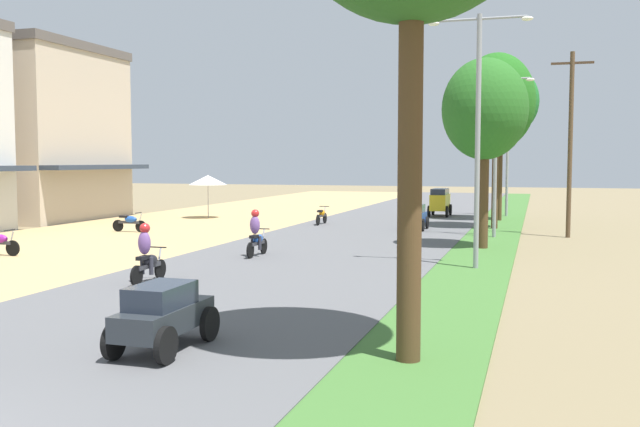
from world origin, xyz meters
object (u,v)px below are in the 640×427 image
Objects in this scene: utility_pole_near at (570,141)px; streetlamp_near at (478,123)px; car_hatchback_blue at (416,216)px; median_tree_fourth at (502,102)px; motorbike_ahead_fourth at (256,234)px; motorbike_ahead_fifth at (322,215)px; median_tree_third at (497,102)px; motorbike_ahead_third at (147,255)px; car_sedan_charcoal at (163,313)px; parked_motorbike_fourth at (130,222)px; median_tree_second at (485,110)px; vendor_umbrella at (208,180)px; streetlamp_far at (508,143)px; car_van_yellow at (440,201)px; streetlamp_mid at (496,144)px.

streetlamp_near is at bearing -106.21° from utility_pole_near.
utility_pole_near is at bearing -6.32° from car_hatchback_blue.
median_tree_fourth is 1.11× the size of streetlamp_near.
median_tree_fourth is 18.76m from streetlamp_near.
motorbike_ahead_fifth is at bearing 96.70° from motorbike_ahead_fourth.
median_tree_third is 21.53m from motorbike_ahead_third.
car_sedan_charcoal is (-7.60, -22.43, -3.56)m from utility_pole_near.
median_tree_second is at bearing -4.87° from parked_motorbike_fourth.
motorbike_ahead_fifth is (7.64, -2.12, -1.73)m from vendor_umbrella.
vendor_umbrella is 0.29× the size of median_tree_third.
parked_motorbike_fourth is at bearing -137.41° from streetlamp_far.
streetlamp_far is 4.26× the size of motorbike_ahead_fifth.
motorbike_ahead_fourth is (9.06, -6.34, 0.30)m from parked_motorbike_fourth.
motorbike_ahead_fourth is (-7.35, -13.26, -5.46)m from median_tree_third.
utility_pole_near is 20.33m from motorbike_ahead_third.
motorbike_ahead_third is at bearing -146.50° from streetlamp_near.
vendor_umbrella is at bearing 164.52° from car_hatchback_blue.
vendor_umbrella reaches higher than motorbike_ahead_fourth.
vendor_umbrella is at bearing 174.61° from median_tree_third.
vendor_umbrella is at bearing -168.14° from median_tree_fourth.
median_tree_second is 13.41m from median_tree_fourth.
streetlamp_near is 10.72m from motorbike_ahead_third.
motorbike_ahead_fourth is at bearing 177.26° from streetlamp_near.
car_sedan_charcoal is (-4.22, -30.22, -5.99)m from median_tree_fourth.
median_tree_second is (16.53, -9.88, 3.04)m from vendor_umbrella.
motorbike_ahead_fourth is at bearing -100.56° from car_van_yellow.
median_tree_fourth is 26.18m from motorbike_ahead_third.
streetlamp_far reaches higher than motorbike_ahead_fifth.
median_tree_fourth reaches higher than utility_pole_near.
parked_motorbike_fourth is 0.80× the size of car_sedan_charcoal.
streetlamp_mid is 12.02m from car_van_yellow.
car_sedan_charcoal is at bearing -99.52° from median_tree_third.
car_van_yellow reaches higher than parked_motorbike_fourth.
streetlamp_near is 21.10m from car_van_yellow.
median_tree_second is 16.72m from streetlamp_far.
median_tree_third is 1.05× the size of utility_pole_near.
motorbike_ahead_third is at bearing -55.99° from parked_motorbike_fourth.
utility_pole_near is 4.10× the size of car_hatchback_blue.
car_van_yellow is 9.06m from motorbike_ahead_fifth.
utility_pole_near reaches higher than median_tree_second.
median_tree_third is 8.58m from streetlamp_far.
parked_motorbike_fourth is 21.98m from car_sedan_charcoal.
streetlamp_mid is at bearing 87.51° from median_tree_second.
car_van_yellow is (-3.84, -1.56, -3.47)m from streetlamp_far.
parked_motorbike_fourth is 0.21× the size of median_tree_fourth.
streetlamp_near reaches higher than motorbike_ahead_fifth.
parked_motorbike_fourth is at bearing -168.19° from utility_pole_near.
vendor_umbrella is 0.36× the size of streetlamp_mid.
car_van_yellow is at bearing 153.40° from median_tree_fourth.
utility_pole_near reaches higher than motorbike_ahead_third.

